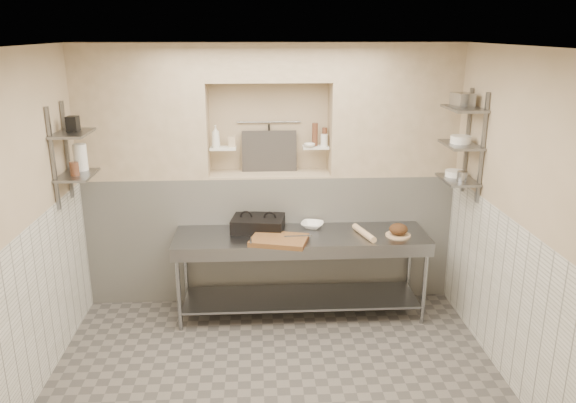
{
  "coord_description": "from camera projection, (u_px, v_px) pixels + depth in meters",
  "views": [
    {
      "loc": [
        -0.14,
        -4.2,
        2.92
      ],
      "look_at": [
        0.15,
        0.9,
        1.35
      ],
      "focal_mm": 35.0,
      "sensor_mm": 36.0,
      "label": 1
    }
  ],
  "objects": [
    {
      "name": "wall_shelf_left_upper",
      "position": [
        73.0,
        133.0,
        5.19
      ],
      "size": [
        0.3,
        0.5,
        0.03
      ],
      "primitive_type": "cube",
      "color": "slate",
      "rests_on": "wall_left"
    },
    {
      "name": "canister_right",
      "position": [
        462.0,
        176.0,
        5.41
      ],
      "size": [
        0.1,
        0.1,
        0.1
      ],
      "primitive_type": "cylinder",
      "color": "gray",
      "rests_on": "wall_shelf_right_lower"
    },
    {
      "name": "basket_right",
      "position": [
        463.0,
        100.0,
        5.37
      ],
      "size": [
        0.2,
        0.23,
        0.13
      ],
      "primitive_type": "cube",
      "rotation": [
        0.0,
        0.0,
        0.19
      ],
      "color": "gray",
      "rests_on": "wall_shelf_right_upper"
    },
    {
      "name": "wainscot_right",
      "position": [
        509.0,
        302.0,
        4.78
      ],
      "size": [
        0.02,
        3.9,
        1.4
      ],
      "primitive_type": "cube",
      "color": "silver",
      "rests_on": "floor"
    },
    {
      "name": "wall_back",
      "position": [
        269.0,
        169.0,
        6.37
      ],
      "size": [
        4.0,
        0.1,
        2.8
      ],
      "primitive_type": "cube",
      "color": "#C2AB8C",
      "rests_on": "ground"
    },
    {
      "name": "backwall_pillar_right",
      "position": [
        393.0,
        110.0,
        6.0
      ],
      "size": [
        1.35,
        0.4,
        1.4
      ],
      "primitive_type": "cube",
      "color": "#C2AB8C",
      "rests_on": "backwall_lower"
    },
    {
      "name": "shelf_rail_left_b",
      "position": [
        53.0,
        159.0,
        5.05
      ],
      "size": [
        0.03,
        0.03,
        0.95
      ],
      "primitive_type": "cube",
      "color": "slate",
      "rests_on": "wall_left"
    },
    {
      "name": "condiment_c",
      "position": [
        324.0,
        140.0,
        6.04
      ],
      "size": [
        0.08,
        0.08,
        0.13
      ],
      "primitive_type": "cylinder",
      "color": "white",
      "rests_on": "alcove_shelf_right"
    },
    {
      "name": "bread_board",
      "position": [
        398.0,
        235.0,
        5.74
      ],
      "size": [
        0.25,
        0.25,
        0.01
      ],
      "primitive_type": "cylinder",
      "color": "#E0B686",
      "rests_on": "prep_table"
    },
    {
      "name": "wall_shelf_right_mid",
      "position": [
        461.0,
        145.0,
        5.44
      ],
      "size": [
        0.3,
        0.5,
        0.02
      ],
      "primitive_type": "cube",
      "color": "slate",
      "rests_on": "wall_right"
    },
    {
      "name": "floor",
      "position": [
        276.0,
        385.0,
        4.89
      ],
      "size": [
        4.0,
        3.9,
        0.1
      ],
      "primitive_type": "cube",
      "color": "#615B56",
      "rests_on": "ground"
    },
    {
      "name": "alcove_shelf_right",
      "position": [
        316.0,
        147.0,
        6.07
      ],
      "size": [
        0.28,
        0.16,
        0.02
      ],
      "primitive_type": "cube",
      "color": "white",
      "rests_on": "backwall_lower"
    },
    {
      "name": "backwall_header",
      "position": [
        269.0,
        62.0,
        5.78
      ],
      "size": [
        1.3,
        0.4,
        0.4
      ],
      "primitive_type": "cube",
      "color": "#C2AB8C",
      "rests_on": "backwall_lower"
    },
    {
      "name": "backwall_pillar_left",
      "position": [
        142.0,
        111.0,
        5.86
      ],
      "size": [
        1.35,
        0.4,
        1.4
      ],
      "primitive_type": "cube",
      "color": "#C2AB8C",
      "rests_on": "backwall_lower"
    },
    {
      "name": "condiment_b",
      "position": [
        315.0,
        134.0,
        6.05
      ],
      "size": [
        0.06,
        0.06,
        0.25
      ],
      "primitive_type": "cylinder",
      "color": "brown",
      "rests_on": "alcove_shelf_right"
    },
    {
      "name": "hanging_steel",
      "position": [
        269.0,
        138.0,
        6.17
      ],
      "size": [
        0.02,
        0.02,
        0.3
      ],
      "primitive_type": "cylinder",
      "color": "black",
      "rests_on": "utensil_rail"
    },
    {
      "name": "bottle_soap",
      "position": [
        216.0,
        136.0,
        5.96
      ],
      "size": [
        0.1,
        0.1,
        0.24
      ],
      "primitive_type": "imported",
      "rotation": [
        0.0,
        0.0,
        -0.14
      ],
      "color": "white",
      "rests_on": "alcove_shelf_left"
    },
    {
      "name": "utensil_rail",
      "position": [
        269.0,
        122.0,
        6.14
      ],
      "size": [
        0.7,
        0.02,
        0.02
      ],
      "primitive_type": "cylinder",
      "rotation": [
        0.0,
        1.57,
        0.0
      ],
      "color": "gray",
      "rests_on": "wall_back"
    },
    {
      "name": "splash_panel",
      "position": [
        269.0,
        151.0,
        6.16
      ],
      "size": [
        0.6,
        0.08,
        0.45
      ],
      "primitive_type": "cube",
      "rotation": [
        -0.14,
        0.0,
        0.0
      ],
      "color": "#383330",
      "rests_on": "alcove_sill"
    },
    {
      "name": "bowl_right_mid",
      "position": [
        461.0,
        139.0,
        5.44
      ],
      "size": [
        0.2,
        0.2,
        0.07
      ],
      "primitive_type": "cylinder",
      "color": "white",
      "rests_on": "wall_shelf_right_mid"
    },
    {
      "name": "jar_alcove",
      "position": [
        232.0,
        142.0,
        6.03
      ],
      "size": [
        0.07,
        0.07,
        0.11
      ],
      "primitive_type": "cube",
      "color": "#C2AB8C",
      "rests_on": "alcove_shelf_left"
    },
    {
      "name": "prep_table",
      "position": [
        301.0,
        258.0,
        5.83
      ],
      "size": [
        2.6,
        0.7,
        0.9
      ],
      "color": "gray",
      "rests_on": "floor"
    },
    {
      "name": "mixing_bowl",
      "position": [
        312.0,
        225.0,
        5.97
      ],
      "size": [
        0.3,
        0.3,
        0.06
      ],
      "primitive_type": "imported",
      "rotation": [
        0.0,
        0.0,
        -0.3
      ],
      "color": "white",
      "rests_on": "prep_table"
    },
    {
      "name": "shelf_rail_right_a",
      "position": [
        467.0,
        141.0,
        5.63
      ],
      "size": [
        0.03,
        0.03,
        1.05
      ],
      "primitive_type": "cube",
      "color": "slate",
      "rests_on": "wall_right"
    },
    {
      "name": "jug_left",
      "position": [
        80.0,
        157.0,
        5.41
      ],
      "size": [
        0.13,
        0.13,
        0.26
      ],
      "primitive_type": "cylinder",
      "color": "white",
      "rests_on": "wall_shelf_left_lower"
    },
    {
      "name": "wall_right",
      "position": [
        526.0,
        224.0,
        4.58
      ],
      "size": [
        0.1,
        3.9,
        2.8
      ],
      "primitive_type": "cube",
      "color": "#C2AB8C",
      "rests_on": "ground"
    },
    {
      "name": "panini_press",
      "position": [
        258.0,
        224.0,
        5.87
      ],
      "size": [
        0.58,
        0.46,
        0.14
      ],
      "rotation": [
        0.0,
        0.0,
        -0.15
      ],
      "color": "black",
      "rests_on": "prep_table"
    },
    {
      "name": "shelf_rail_right_b",
      "position": [
        482.0,
        149.0,
        5.25
      ],
      "size": [
        0.03,
        0.03,
        1.05
      ],
      "primitive_type": "cube",
      "color": "slate",
      "rests_on": "wall_right"
    },
    {
      "name": "wall_front",
      "position": [
        291.0,
        378.0,
        2.56
      ],
      "size": [
        4.0,
        0.1,
        2.8
      ],
      "primitive_type": "cube",
      "color": "#C2AB8C",
      "rests_on": "ground"
    },
    {
      "name": "knife_blade",
      "position": [
        298.0,
        236.0,
        5.59
      ],
      "size": [
        0.28,
        0.05,
        0.01
      ],
      "primitive_type": "cube",
      "rotation": [
        0.0,
        0.0,
        0.06
      ],
      "color": "gray",
      "rests_on": "cutting_board"
    },
    {
      "name": "jar_left",
      "position": [
        74.0,
        169.0,
        5.23
      ],
      "size": [
        0.08,
        0.08,
        0.13
      ],
      "primitive_type": "cylinder",
      "color": "brown",
      "rests_on": "wall_shelf_left_lower"
    },
    {
      "name": "shelf_rail_left_a",
      "position": [
        67.0,
        150.0,
        5.43
      ],
      "size": [
        0.03,
        0.03,
        0.95
      ],
      "primitive_type": "cube",
      "color": "slate",
      "rests_on": "wall_left"
    },
    {
      "name": "bowl_right",
      "position": [
        455.0,
        173.0,
        5.61
      ],
      "size": [
        0.2,
        0.2,
        0.06
      ],
      "primitive_type": "cylinder",
      "color": "white",
      "rests_on": "wall_shelf_right_lower"
    },
    {
      "name": "wall_shelf_left_lower",
      "position": [
        77.0,
        175.0,
        5.31
      ],
      "size": [
        0.3,
        0.5,
        0.02
      ],
      "primitive_type": "cube",
      "color": "slate",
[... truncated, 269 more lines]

